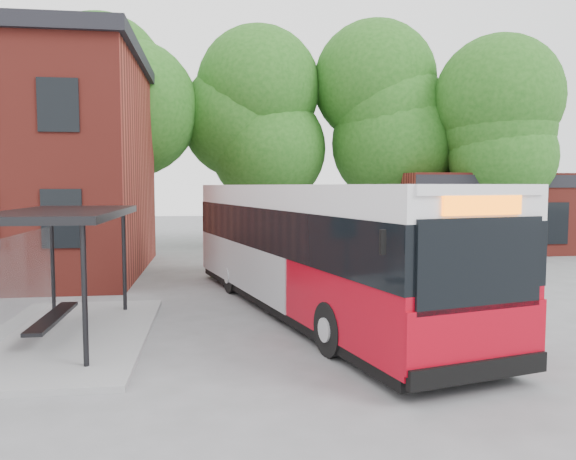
{
  "coord_description": "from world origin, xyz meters",
  "views": [
    {
      "loc": [
        -1.32,
        -13.75,
        3.4
      ],
      "look_at": [
        1.09,
        3.71,
        2.0
      ],
      "focal_mm": 35.0,
      "sensor_mm": 36.0,
      "label": 1
    }
  ],
  "objects": [
    {
      "name": "bicycle_7",
      "position": [
        12.3,
        10.63,
        0.56
      ],
      "size": [
        1.9,
        0.71,
        1.12
      ],
      "primitive_type": "imported",
      "rotation": [
        0.0,
        0.0,
        1.47
      ],
      "color": "black",
      "rests_on": "ground"
    },
    {
      "name": "bicycle_0",
      "position": [
        6.93,
        9.15,
        0.41
      ],
      "size": [
        1.66,
        1.04,
        0.82
      ],
      "primitive_type": "imported",
      "rotation": [
        0.0,
        0.0,
        1.23
      ],
      "color": "black",
      "rests_on": "ground"
    },
    {
      "name": "tree_3",
      "position": [
        13.0,
        12.0,
        4.64
      ],
      "size": [
        7.04,
        7.04,
        9.28
      ],
      "primitive_type": null,
      "color": "#1E5115",
      "rests_on": "ground"
    },
    {
      "name": "bike_rail",
      "position": [
        9.28,
        10.0,
        0.19
      ],
      "size": [
        5.2,
        0.1,
        0.38
      ],
      "primitive_type": null,
      "color": "black",
      "rests_on": "ground"
    },
    {
      "name": "bicycle_1",
      "position": [
        7.06,
        9.91,
        0.46
      ],
      "size": [
        1.56,
        0.62,
        0.91
      ],
      "primitive_type": "imported",
      "rotation": [
        0.0,
        0.0,
        1.44
      ],
      "color": "#05173C",
      "rests_on": "ground"
    },
    {
      "name": "ground",
      "position": [
        0.0,
        0.0,
        0.0
      ],
      "size": [
        100.0,
        100.0,
        0.0
      ],
      "primitive_type": "plane",
      "color": "slate"
    },
    {
      "name": "bicycle_5",
      "position": [
        9.66,
        9.6,
        0.48
      ],
      "size": [
        1.67,
        0.98,
        0.97
      ],
      "primitive_type": "imported",
      "rotation": [
        0.0,
        0.0,
        1.22
      ],
      "color": "black",
      "rests_on": "ground"
    },
    {
      "name": "bicycle_2",
      "position": [
        9.06,
        9.35,
        0.41
      ],
      "size": [
        1.64,
        1.13,
        0.82
      ],
      "primitive_type": "imported",
      "rotation": [
        0.0,
        0.0,
        1.99
      ],
      "color": "black",
      "rests_on": "ground"
    },
    {
      "name": "bus_shelter",
      "position": [
        -4.5,
        -1.0,
        1.45
      ],
      "size": [
        3.6,
        7.0,
        2.9
      ],
      "primitive_type": null,
      "color": "black",
      "rests_on": "ground"
    },
    {
      "name": "tree_2",
      "position": [
        8.0,
        16.0,
        5.5
      ],
      "size": [
        7.92,
        7.92,
        11.0
      ],
      "primitive_type": null,
      "color": "#1E5115",
      "rests_on": "ground"
    },
    {
      "name": "city_bus",
      "position": [
        1.32,
        1.03,
        1.71
      ],
      "size": [
        6.01,
        13.76,
        3.42
      ],
      "primitive_type": null,
      "rotation": [
        0.0,
        0.0,
        0.24
      ],
      "color": "#A30515",
      "rests_on": "ground"
    },
    {
      "name": "bicycle_6",
      "position": [
        10.31,
        9.61,
        0.47
      ],
      "size": [
        1.91,
        1.16,
        0.95
      ],
      "primitive_type": "imported",
      "rotation": [
        0.0,
        0.0,
        1.25
      ],
      "color": "black",
      "rests_on": "ground"
    },
    {
      "name": "bicycle_4",
      "position": [
        8.98,
        9.2,
        0.46
      ],
      "size": [
        1.78,
        0.77,
        0.91
      ],
      "primitive_type": "imported",
      "rotation": [
        0.0,
        0.0,
        1.48
      ],
      "color": "#433E36",
      "rests_on": "ground"
    },
    {
      "name": "shop_row",
      "position": [
        15.0,
        14.0,
        2.0
      ],
      "size": [
        14.0,
        6.2,
        4.0
      ],
      "primitive_type": null,
      "color": "maroon",
      "rests_on": "ground"
    },
    {
      "name": "bicycle_3",
      "position": [
        9.6,
        10.32,
        0.56
      ],
      "size": [
        1.9,
        1.24,
        1.11
      ],
      "primitive_type": "imported",
      "rotation": [
        0.0,
        0.0,
        1.14
      ],
      "color": "#0A1538",
      "rests_on": "ground"
    },
    {
      "name": "tree_0",
      "position": [
        -6.0,
        16.0,
        5.5
      ],
      "size": [
        7.92,
        7.92,
        11.0
      ],
      "primitive_type": null,
      "color": "#1E5115",
      "rests_on": "ground"
    },
    {
      "name": "tree_1",
      "position": [
        1.0,
        17.0,
        5.2
      ],
      "size": [
        7.92,
        7.92,
        10.4
      ],
      "primitive_type": null,
      "color": "#1E5115",
      "rests_on": "ground"
    }
  ]
}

